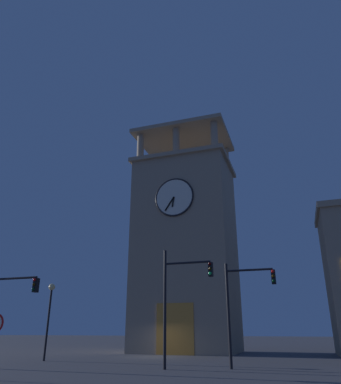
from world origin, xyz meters
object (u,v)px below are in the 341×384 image
clocktower (186,247)px  traffic_signal_near (179,291)px  street_lamp (50,306)px  traffic_signal_mid (243,297)px

clocktower → traffic_signal_near: clocktower is taller
traffic_signal_near → street_lamp: bearing=-14.9°
traffic_signal_mid → street_lamp: (13.30, -1.42, -0.09)m
clocktower → traffic_signal_mid: clocktower is taller
clocktower → traffic_signal_mid: 16.23m
traffic_signal_near → traffic_signal_mid: traffic_signal_near is taller
traffic_signal_mid → street_lamp: size_ratio=1.10×
traffic_signal_mid → street_lamp: traffic_signal_mid is taller
clocktower → traffic_signal_mid: size_ratio=4.40×
traffic_signal_near → traffic_signal_mid: size_ratio=1.13×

